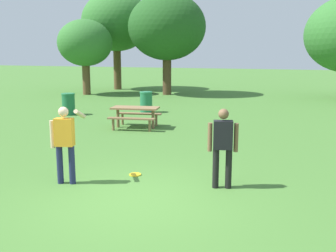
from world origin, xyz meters
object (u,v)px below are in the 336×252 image
object	(u,v)px
person_catcher	(65,139)
picnic_table_near	(135,113)
frisbee	(135,174)
tree_far_right	(167,27)
person_thrower	(223,143)
tree_broad_center	(116,22)
tree_tall_left	(85,43)
trash_can_beside_table	(68,104)
trash_can_further_along	(146,102)

from	to	relation	value
person_catcher	picnic_table_near	bearing A→B (deg)	101.68
frisbee	tree_far_right	distance (m)	17.65
person_thrower	tree_far_right	size ratio (longest dim) A/B	0.26
tree_broad_center	person_catcher	bearing A→B (deg)	-65.23
tree_tall_left	tree_broad_center	size ratio (longest dim) A/B	0.68
trash_can_beside_table	trash_can_further_along	size ratio (longest dim) A/B	1.00
tree_tall_left	tree_broad_center	distance (m)	4.32
picnic_table_near	tree_far_right	bearing A→B (deg)	104.83
trash_can_beside_table	tree_tall_left	distance (m)	9.00
tree_broad_center	tree_tall_left	bearing A→B (deg)	-92.59
picnic_table_near	trash_can_beside_table	bearing A→B (deg)	156.99
frisbee	tree_broad_center	distance (m)	21.63
picnic_table_near	trash_can_further_along	size ratio (longest dim) A/B	2.01
picnic_table_near	trash_can_further_along	bearing A→B (deg)	107.56
frisbee	trash_can_further_along	distance (m)	9.40
trash_can_beside_table	tree_tall_left	size ratio (longest dim) A/B	0.20
trash_can_further_along	tree_far_right	world-z (taller)	tree_far_right
person_catcher	tree_tall_left	xyz separation A→B (m)	(-9.18, 15.48, 2.33)
picnic_table_near	tree_tall_left	xyz separation A→B (m)	(-7.91, 9.36, 2.73)
frisbee	trash_can_further_along	world-z (taller)	trash_can_further_along
frisbee	picnic_table_near	bearing A→B (deg)	115.05
person_thrower	trash_can_further_along	bearing A→B (deg)	122.10
picnic_table_near	tree_tall_left	world-z (taller)	tree_tall_left
person_thrower	trash_can_beside_table	xyz separation A→B (m)	(-8.48, 6.99, -0.46)
person_thrower	picnic_table_near	size ratio (longest dim) A/B	0.85
trash_can_beside_table	tree_tall_left	bearing A→B (deg)	116.71
frisbee	tree_tall_left	xyz separation A→B (m)	(-10.30, 14.47, 3.28)
frisbee	trash_can_beside_table	distance (m)	9.42
tree_tall_left	tree_broad_center	world-z (taller)	tree_broad_center
trash_can_beside_table	trash_can_further_along	bearing A→B (deg)	32.42
person_catcher	picnic_table_near	world-z (taller)	person_catcher
frisbee	tree_far_right	bearing A→B (deg)	108.18
tree_far_right	tree_broad_center	bearing A→B (deg)	155.15
person_catcher	tree_broad_center	size ratio (longest dim) A/B	0.23
person_catcher	tree_tall_left	size ratio (longest dim) A/B	0.34
person_thrower	person_catcher	distance (m)	3.27
person_thrower	picnic_table_near	xyz separation A→B (m)	(-4.42, 5.26, -0.38)
person_thrower	tree_tall_left	world-z (taller)	tree_tall_left
person_thrower	tree_tall_left	xyz separation A→B (m)	(-12.32, 14.62, 2.35)
frisbee	tree_far_right	world-z (taller)	tree_far_right
picnic_table_near	trash_can_further_along	world-z (taller)	trash_can_further_along
trash_can_further_along	tree_broad_center	bearing A→B (deg)	123.98
frisbee	trash_can_beside_table	bearing A→B (deg)	133.36
trash_can_further_along	tree_tall_left	size ratio (longest dim) A/B	0.20
trash_can_further_along	tree_tall_left	bearing A→B (deg)	139.57
frisbee	trash_can_beside_table	world-z (taller)	trash_can_beside_table
tree_far_right	frisbee	bearing A→B (deg)	-71.82
trash_can_beside_table	tree_far_right	bearing A→B (deg)	83.26
picnic_table_near	tree_tall_left	bearing A→B (deg)	130.20
frisbee	tree_tall_left	world-z (taller)	tree_tall_left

